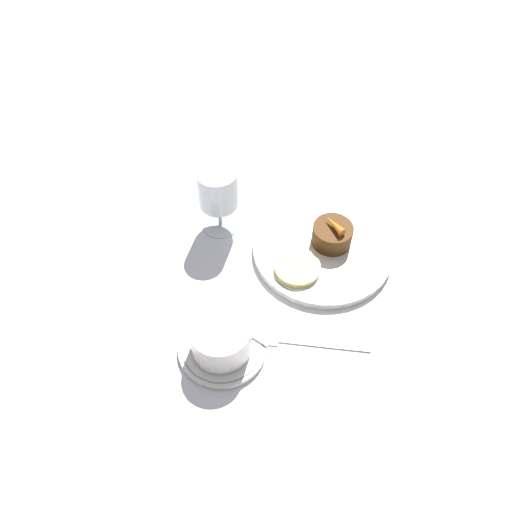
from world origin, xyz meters
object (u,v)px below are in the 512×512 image
dinner_plate (322,248)px  wine_glass (218,192)px  fork (293,341)px  coffee_cup (221,337)px  dessert_cake (332,235)px

dinner_plate → wine_glass: (0.04, 0.18, 0.08)m
fork → dinner_plate: bearing=-12.4°
wine_glass → dinner_plate: bearing=-103.4°
wine_glass → fork: bearing=-147.6°
coffee_cup → wine_glass: bearing=8.6°
dinner_plate → coffee_cup: coffee_cup is taller
dessert_cake → coffee_cup: bearing=143.7°
coffee_cup → dessert_cake: coffee_cup is taller
fork → coffee_cup: bearing=102.8°
wine_glass → fork: 0.28m
fork → wine_glass: bearing=32.4°
dinner_plate → fork: (-0.18, 0.04, -0.01)m
coffee_cup → wine_glass: (0.25, 0.04, 0.04)m
dinner_plate → dessert_cake: (0.01, -0.01, 0.02)m
wine_glass → fork: wine_glass is taller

